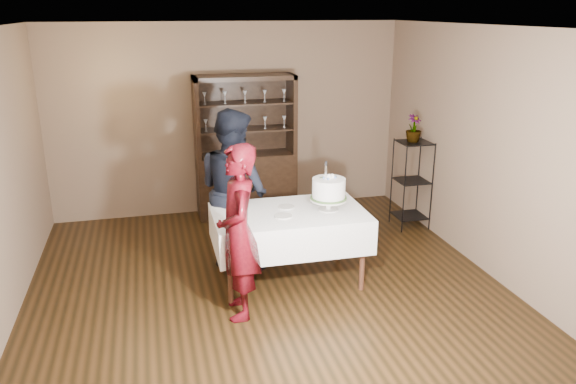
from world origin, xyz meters
name	(u,v)px	position (x,y,z in m)	size (l,w,h in m)	color
floor	(266,284)	(0.00, 0.00, 0.00)	(5.00, 5.00, 0.00)	black
ceiling	(262,27)	(0.00, 0.00, 2.70)	(5.00, 5.00, 0.00)	silver
back_wall	(228,120)	(0.00, 2.50, 1.35)	(5.00, 0.02, 2.70)	#76614C
wall_right	(482,150)	(2.50, 0.00, 1.35)	(0.02, 5.00, 2.70)	#76614C
china_hutch	(246,169)	(0.20, 2.25, 0.66)	(1.40, 0.48, 2.00)	black
plant_etagere	(412,181)	(2.28, 1.20, 0.65)	(0.42, 0.42, 1.20)	black
cake_table	(289,228)	(0.27, 0.02, 0.62)	(1.63, 1.01, 0.81)	silver
woman	(238,232)	(-0.37, -0.54, 0.85)	(0.62, 0.41, 1.71)	#36040D
man	(234,189)	(-0.23, 0.58, 0.92)	(0.89, 0.70, 1.84)	black
cake	(329,190)	(0.69, -0.03, 1.03)	(0.46, 0.46, 0.55)	beige
plate_near	(283,216)	(0.17, -0.12, 0.82)	(0.18, 0.18, 0.01)	beige
plate_far	(286,207)	(0.27, 0.14, 0.82)	(0.18, 0.18, 0.01)	beige
potted_plant	(414,128)	(2.26, 1.21, 1.37)	(0.20, 0.20, 0.36)	#40622F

